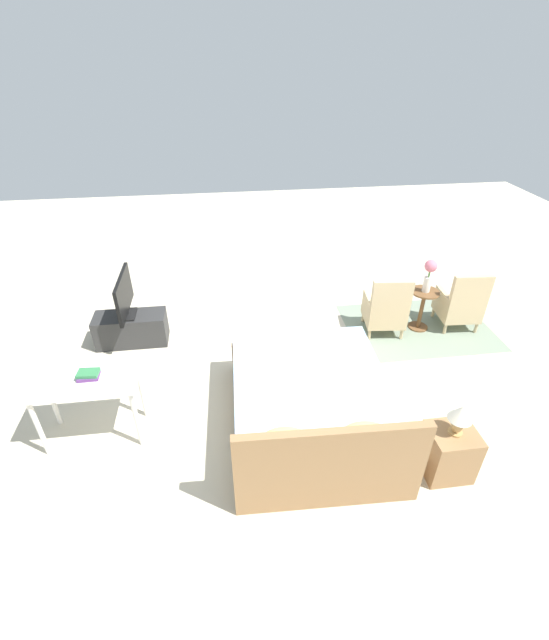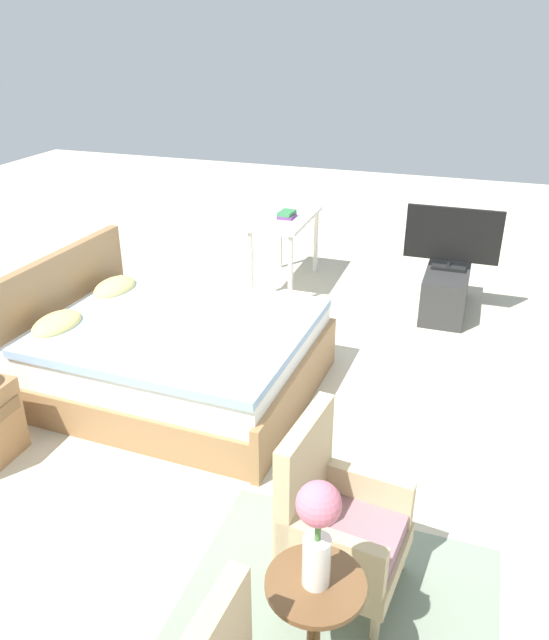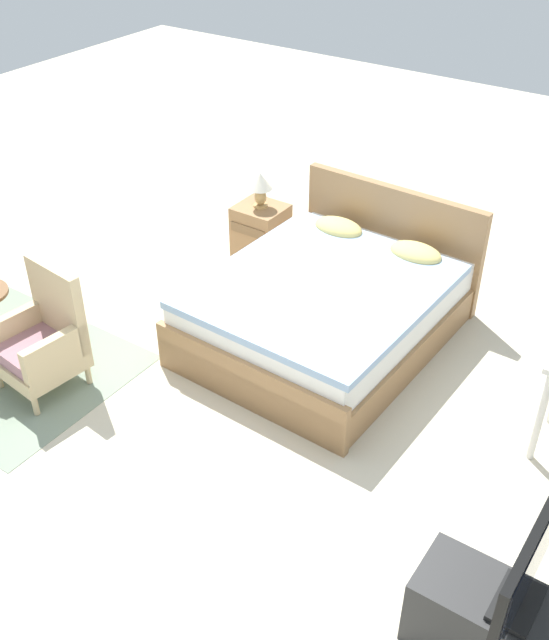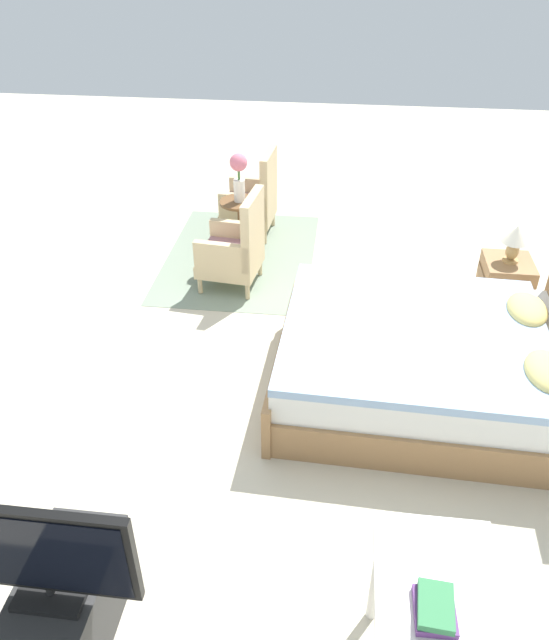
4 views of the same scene
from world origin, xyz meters
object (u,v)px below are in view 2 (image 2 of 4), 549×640
(side_table, at_px, (314,623))
(flower_vase, at_px, (318,525))
(bed, at_px, (168,353))
(tv_flatscreen, at_px, (453,237))
(book_stack, at_px, (287,215))
(vanity_desk, at_px, (285,227))
(tv_stand, at_px, (446,289))
(armchair_by_window_right, at_px, (336,524))

(side_table, relative_size, flower_vase, 1.29)
(bed, height_order, tv_flatscreen, tv_flatscreen)
(side_table, distance_m, book_stack, 4.48)
(vanity_desk, bearing_deg, side_table, -160.52)
(tv_stand, bearing_deg, tv_flatscreen, -0.21)
(vanity_desk, relative_size, book_stack, 4.86)
(bed, xyz_separation_m, flower_vase, (-1.98, -1.71, 0.61))
(bed, relative_size, tv_stand, 2.23)
(vanity_desk, bearing_deg, tv_stand, -94.16)
(vanity_desk, bearing_deg, bed, 174.96)
(vanity_desk, bearing_deg, tv_flatscreen, -94.08)
(bed, xyz_separation_m, book_stack, (2.23, -0.23, 0.49))
(side_table, distance_m, vanity_desk, 4.52)
(tv_flatscreen, bearing_deg, vanity_desk, 85.92)
(armchair_by_window_right, height_order, book_stack, armchair_by_window_right)
(bed, distance_m, tv_flatscreen, 2.90)
(armchair_by_window_right, height_order, flower_vase, flower_vase)
(tv_flatscreen, distance_m, vanity_desk, 1.70)
(tv_stand, bearing_deg, side_table, 177.45)
(bed, xyz_separation_m, side_table, (-1.98, -1.71, 0.09))
(bed, distance_m, tv_stand, 2.86)
(tv_stand, distance_m, vanity_desk, 1.75)
(tv_stand, height_order, tv_flatscreen, tv_flatscreen)
(armchair_by_window_right, height_order, vanity_desk, armchair_by_window_right)
(tv_stand, relative_size, vanity_desk, 0.92)
(armchair_by_window_right, relative_size, tv_stand, 0.96)
(side_table, bearing_deg, vanity_desk, 19.48)
(bed, xyz_separation_m, tv_flatscreen, (2.15, -1.89, 0.45))
(book_stack, bearing_deg, flower_vase, -160.70)
(bed, height_order, vanity_desk, bed)
(bed, bearing_deg, tv_flatscreen, -41.27)
(armchair_by_window_right, distance_m, vanity_desk, 3.97)
(armchair_by_window_right, height_order, tv_stand, armchair_by_window_right)
(tv_stand, bearing_deg, bed, 138.70)
(flower_vase, bearing_deg, armchair_by_window_right, 4.83)
(side_table, xyz_separation_m, flower_vase, (0.00, 0.00, 0.52))
(bed, height_order, book_stack, bed)
(armchair_by_window_right, distance_m, side_table, 0.57)
(tv_flatscreen, distance_m, book_stack, 1.66)
(bed, relative_size, armchair_by_window_right, 2.33)
(tv_flatscreen, height_order, book_stack, tv_flatscreen)
(tv_stand, xyz_separation_m, vanity_desk, (0.12, 1.69, 0.42))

